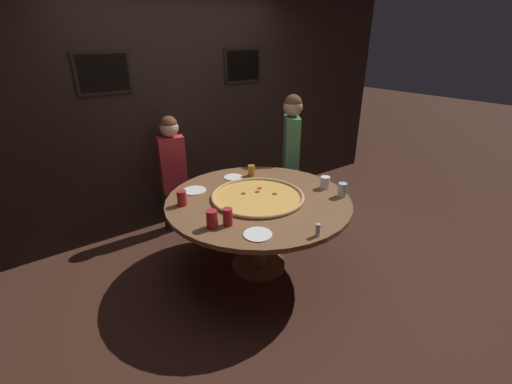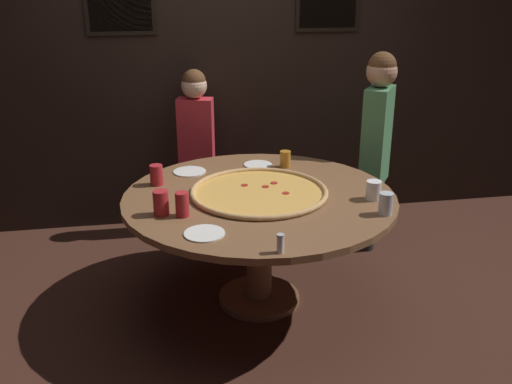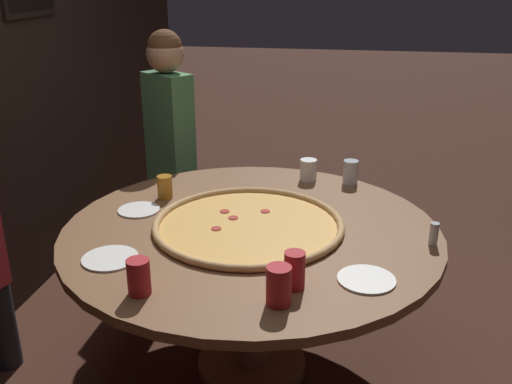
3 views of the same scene
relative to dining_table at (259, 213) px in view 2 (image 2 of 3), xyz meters
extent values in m
plane|color=#422319|center=(0.00, 0.00, -0.62)|extent=(24.00, 24.00, 0.00)
cube|color=black|center=(0.00, 1.43, 0.68)|extent=(6.40, 0.06, 2.60)
cube|color=black|center=(-0.80, 1.38, 1.13)|extent=(0.52, 0.02, 0.40)
cube|color=#B2A893|center=(-0.80, 1.38, 1.13)|extent=(0.46, 0.01, 0.34)
cube|color=black|center=(0.80, 1.38, 1.13)|extent=(0.52, 0.02, 0.40)
cube|color=#936B5B|center=(0.80, 1.38, 1.13)|extent=(0.46, 0.01, 0.34)
cylinder|color=brown|center=(0.00, 0.00, 0.10)|extent=(1.65, 1.65, 0.04)
cylinder|color=brown|center=(0.00, 0.00, -0.27)|extent=(0.16, 0.16, 0.70)
cylinder|color=brown|center=(0.00, 0.00, -0.60)|extent=(0.52, 0.52, 0.04)
cylinder|color=#E5A84C|center=(0.00, 0.01, 0.13)|extent=(0.80, 0.80, 0.01)
torus|color=tan|center=(0.00, 0.01, 0.14)|extent=(0.84, 0.84, 0.03)
cylinder|color=#A8281E|center=(0.16, -0.04, 0.14)|extent=(0.04, 0.04, 0.00)
cylinder|color=#A8281E|center=(-0.07, 0.14, 0.14)|extent=(0.04, 0.04, 0.00)
cylinder|color=#A8281E|center=(0.12, 0.15, 0.14)|extent=(0.04, 0.04, 0.00)
cylinder|color=#A8281E|center=(0.06, 0.09, 0.14)|extent=(0.04, 0.04, 0.00)
cylinder|color=#B22328|center=(-0.48, -0.24, 0.19)|extent=(0.08, 0.08, 0.14)
cylinder|color=#B22328|center=(-0.59, -0.20, 0.19)|extent=(0.09, 0.09, 0.14)
cylinder|color=#BC7A23|center=(0.27, 0.48, 0.18)|extent=(0.07, 0.07, 0.11)
cylinder|color=#B22328|center=(-0.61, 0.28, 0.19)|extent=(0.08, 0.08, 0.13)
cylinder|color=silver|center=(0.63, -0.41, 0.19)|extent=(0.08, 0.08, 0.13)
cylinder|color=white|center=(0.65, -0.19, 0.18)|extent=(0.09, 0.09, 0.11)
cylinder|color=white|center=(0.09, 0.55, 0.13)|extent=(0.20, 0.20, 0.01)
cylinder|color=white|center=(-0.38, -0.50, 0.13)|extent=(0.21, 0.21, 0.01)
cylinder|color=white|center=(-0.39, 0.49, 0.13)|extent=(0.22, 0.22, 0.01)
cylinder|color=silver|center=(-0.04, -0.77, 0.17)|extent=(0.04, 0.04, 0.08)
cylinder|color=#B7B7BC|center=(-0.04, -0.77, 0.21)|extent=(0.04, 0.04, 0.01)
cylinder|color=#232328|center=(-0.19, 1.17, -0.39)|extent=(0.15, 0.15, 0.45)
cylinder|color=#232328|center=(-0.39, 1.21, -0.39)|extent=(0.15, 0.15, 0.45)
cube|color=red|center=(-0.29, 1.19, 0.16)|extent=(0.30, 0.21, 0.64)
sphere|color=beige|center=(-0.29, 1.19, 0.57)|extent=(0.20, 0.20, 0.20)
sphere|color=brown|center=(-0.29, 1.19, 0.61)|extent=(0.18, 0.18, 0.18)
cylinder|color=#232328|center=(1.07, 0.79, -0.36)|extent=(0.19, 0.19, 0.51)
cylinder|color=#232328|center=(0.94, 0.60, -0.36)|extent=(0.19, 0.19, 0.51)
cube|color=#4C8C59|center=(1.01, 0.69, 0.25)|extent=(0.31, 0.35, 0.72)
sphere|color=tan|center=(1.01, 0.69, 0.72)|extent=(0.22, 0.22, 0.22)
sphere|color=brown|center=(1.01, 0.69, 0.76)|extent=(0.20, 0.20, 0.20)
camera|label=1|loc=(-1.67, -2.22, 1.44)|focal=24.00mm
camera|label=2|loc=(-0.58, -3.15, 1.39)|focal=40.00mm
camera|label=3|loc=(-2.23, -0.42, 1.17)|focal=40.00mm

